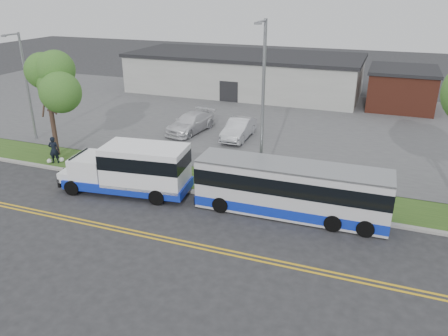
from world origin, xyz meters
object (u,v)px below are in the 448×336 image
at_px(streetlight_near, 262,103).
at_px(parked_car_a, 239,129).
at_px(pedestrian, 54,150).
at_px(tree_west, 47,84).
at_px(streetlight_far, 26,83).
at_px(transit_bus, 291,189).
at_px(shuttle_bus, 134,168).
at_px(parked_car_b, 191,123).

relative_size(streetlight_near, parked_car_a, 2.03).
distance_m(pedestrian, parked_car_a, 13.54).
relative_size(tree_west, streetlight_far, 0.86).
xyz_separation_m(tree_west, transit_bus, (17.26, -2.60, -3.73)).
relative_size(shuttle_bus, transit_bus, 0.78).
relative_size(tree_west, parked_car_a, 1.48).
xyz_separation_m(shuttle_bus, parked_car_a, (2.51, 11.20, -0.68)).
distance_m(transit_bus, pedestrian, 16.39).
bearing_deg(tree_west, parked_car_b, 51.03).
height_order(streetlight_near, streetlight_far, streetlight_near).
relative_size(streetlight_far, parked_car_a, 1.71).
bearing_deg(streetlight_near, parked_car_b, 134.24).
height_order(transit_bus, parked_car_b, transit_bus).
bearing_deg(pedestrian, streetlight_far, -59.78).
xyz_separation_m(shuttle_bus, transit_bus, (8.95, 0.65, -0.15)).
relative_size(transit_bus, parked_car_a, 2.14).
xyz_separation_m(streetlight_far, transit_bus, (21.26, -4.82, -3.08)).
height_order(tree_west, pedestrian, tree_west).
relative_size(streetlight_near, streetlight_far, 1.19).
height_order(transit_bus, parked_car_a, transit_bus).
xyz_separation_m(streetlight_far, shuttle_bus, (12.31, -5.47, -2.93)).
bearing_deg(shuttle_bus, transit_bus, -2.80).
xyz_separation_m(tree_west, shuttle_bus, (8.31, -3.25, -3.57)).
height_order(tree_west, streetlight_far, streetlight_far).
bearing_deg(tree_west, transit_bus, -8.56).
distance_m(tree_west, shuttle_bus, 9.62).
xyz_separation_m(streetlight_far, parked_car_b, (10.60, 5.94, -3.62)).
height_order(streetlight_near, pedestrian, streetlight_near).
bearing_deg(shuttle_bus, parked_car_b, 91.59).
xyz_separation_m(shuttle_bus, pedestrian, (-7.38, 1.95, -0.53)).
distance_m(tree_west, streetlight_near, 15.01).
relative_size(tree_west, parked_car_b, 1.33).
bearing_deg(parked_car_a, parked_car_b, 176.51).
bearing_deg(shuttle_bus, streetlight_far, 149.10).
distance_m(streetlight_far, parked_car_a, 16.29).
distance_m(streetlight_near, streetlight_far, 19.20).
distance_m(streetlight_near, shuttle_bus, 8.12).
xyz_separation_m(transit_bus, pedestrian, (-16.33, 1.30, -0.38)).
bearing_deg(streetlight_far, shuttle_bus, -23.94).
distance_m(streetlight_far, transit_bus, 22.02).
relative_size(streetlight_far, transit_bus, 0.80).
distance_m(tree_west, transit_bus, 17.85).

